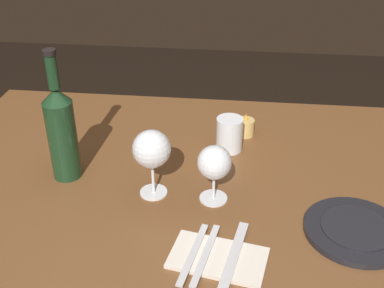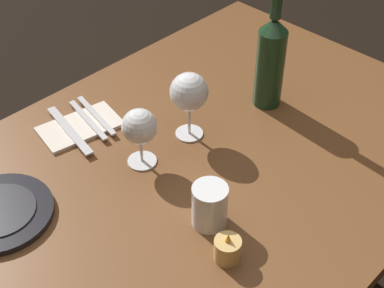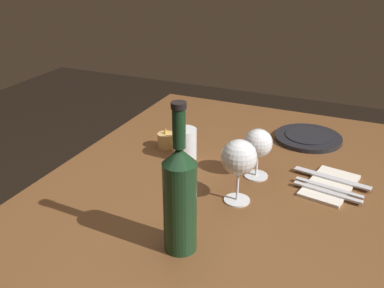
{
  "view_description": "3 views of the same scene",
  "coord_description": "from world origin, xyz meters",
  "px_view_note": "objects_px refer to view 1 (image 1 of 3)",
  "views": [
    {
      "loc": [
        0.15,
        -1.0,
        1.43
      ],
      "look_at": [
        0.04,
        -0.02,
        0.85
      ],
      "focal_mm": 45.15,
      "sensor_mm": 36.0,
      "label": 1
    },
    {
      "loc": [
        0.69,
        0.65,
        1.6
      ],
      "look_at": [
        0.04,
        0.01,
        0.81
      ],
      "focal_mm": 53.01,
      "sensor_mm": 36.0,
      "label": 2
    },
    {
      "loc": [
        -0.98,
        -0.37,
        1.35
      ],
      "look_at": [
        0.01,
        0.07,
        0.85
      ],
      "focal_mm": 42.18,
      "sensor_mm": 36.0,
      "label": 3
    }
  ],
  "objects_px": {
    "wine_bottle": "(61,131)",
    "table_knife": "(233,257)",
    "water_tumbler": "(229,136)",
    "wine_glass_right": "(152,150)",
    "votive_candle": "(245,128)",
    "folded_napkin": "(218,258)",
    "fork_inner": "(206,254)",
    "fork_outer": "(193,254)",
    "dinner_plate": "(356,230)",
    "wine_glass_left": "(214,164)"
  },
  "relations": [
    {
      "from": "wine_bottle",
      "to": "table_knife",
      "type": "xyz_separation_m",
      "value": [
        0.42,
        -0.26,
        -0.12
      ]
    },
    {
      "from": "water_tumbler",
      "to": "wine_bottle",
      "type": "bearing_deg",
      "value": -156.65
    },
    {
      "from": "wine_glass_right",
      "to": "wine_bottle",
      "type": "relative_size",
      "value": 0.51
    },
    {
      "from": "votive_candle",
      "to": "table_knife",
      "type": "distance_m",
      "value": 0.51
    },
    {
      "from": "folded_napkin",
      "to": "fork_inner",
      "type": "relative_size",
      "value": 1.15
    },
    {
      "from": "fork_outer",
      "to": "wine_glass_right",
      "type": "bearing_deg",
      "value": 119.79
    },
    {
      "from": "table_knife",
      "to": "wine_bottle",
      "type": "bearing_deg",
      "value": 148.99
    },
    {
      "from": "water_tumbler",
      "to": "dinner_plate",
      "type": "relative_size",
      "value": 0.43
    },
    {
      "from": "wine_bottle",
      "to": "water_tumbler",
      "type": "bearing_deg",
      "value": 23.35
    },
    {
      "from": "wine_glass_right",
      "to": "fork_inner",
      "type": "distance_m",
      "value": 0.27
    },
    {
      "from": "dinner_plate",
      "to": "folded_napkin",
      "type": "height_order",
      "value": "dinner_plate"
    },
    {
      "from": "folded_napkin",
      "to": "wine_bottle",
      "type": "bearing_deg",
      "value": 147.1
    },
    {
      "from": "dinner_plate",
      "to": "folded_napkin",
      "type": "bearing_deg",
      "value": -158.68
    },
    {
      "from": "wine_bottle",
      "to": "dinner_plate",
      "type": "height_order",
      "value": "wine_bottle"
    },
    {
      "from": "wine_glass_left",
      "to": "dinner_plate",
      "type": "relative_size",
      "value": 0.65
    },
    {
      "from": "wine_glass_left",
      "to": "fork_inner",
      "type": "relative_size",
      "value": 0.79
    },
    {
      "from": "fork_inner",
      "to": "votive_candle",
      "type": "bearing_deg",
      "value": 82.34
    },
    {
      "from": "wine_glass_left",
      "to": "wine_bottle",
      "type": "relative_size",
      "value": 0.43
    },
    {
      "from": "wine_glass_right",
      "to": "votive_candle",
      "type": "distance_m",
      "value": 0.38
    },
    {
      "from": "water_tumbler",
      "to": "fork_outer",
      "type": "distance_m",
      "value": 0.43
    },
    {
      "from": "dinner_plate",
      "to": "fork_outer",
      "type": "bearing_deg",
      "value": -161.63
    },
    {
      "from": "votive_candle",
      "to": "dinner_plate",
      "type": "relative_size",
      "value": 0.31
    },
    {
      "from": "water_tumbler",
      "to": "fork_outer",
      "type": "xyz_separation_m",
      "value": [
        -0.05,
        -0.43,
        -0.03
      ]
    },
    {
      "from": "wine_glass_left",
      "to": "water_tumbler",
      "type": "distance_m",
      "value": 0.24
    },
    {
      "from": "table_knife",
      "to": "votive_candle",
      "type": "bearing_deg",
      "value": 88.45
    },
    {
      "from": "wine_glass_right",
      "to": "folded_napkin",
      "type": "xyz_separation_m",
      "value": [
        0.17,
        -0.2,
        -0.12
      ]
    },
    {
      "from": "wine_glass_right",
      "to": "dinner_plate",
      "type": "xyz_separation_m",
      "value": [
        0.45,
        -0.09,
        -0.11
      ]
    },
    {
      "from": "wine_glass_right",
      "to": "votive_candle",
      "type": "xyz_separation_m",
      "value": [
        0.21,
        0.31,
        -0.1
      ]
    },
    {
      "from": "wine_glass_right",
      "to": "votive_candle",
      "type": "height_order",
      "value": "wine_glass_right"
    },
    {
      "from": "dinner_plate",
      "to": "fork_outer",
      "type": "height_order",
      "value": "dinner_plate"
    },
    {
      "from": "wine_glass_right",
      "to": "dinner_plate",
      "type": "distance_m",
      "value": 0.48
    },
    {
      "from": "votive_candle",
      "to": "dinner_plate",
      "type": "bearing_deg",
      "value": -58.9
    },
    {
      "from": "dinner_plate",
      "to": "fork_outer",
      "type": "distance_m",
      "value": 0.35
    },
    {
      "from": "votive_candle",
      "to": "table_knife",
      "type": "bearing_deg",
      "value": -91.55
    },
    {
      "from": "wine_glass_left",
      "to": "wine_glass_right",
      "type": "height_order",
      "value": "wine_glass_right"
    },
    {
      "from": "dinner_plate",
      "to": "folded_napkin",
      "type": "distance_m",
      "value": 0.31
    },
    {
      "from": "wine_bottle",
      "to": "fork_outer",
      "type": "xyz_separation_m",
      "value": [
        0.34,
        -0.26,
        -0.12
      ]
    },
    {
      "from": "table_knife",
      "to": "fork_inner",
      "type": "bearing_deg",
      "value": 180.0
    },
    {
      "from": "water_tumbler",
      "to": "folded_napkin",
      "type": "relative_size",
      "value": 0.45
    },
    {
      "from": "fork_inner",
      "to": "fork_outer",
      "type": "distance_m",
      "value": 0.02
    },
    {
      "from": "dinner_plate",
      "to": "table_knife",
      "type": "distance_m",
      "value": 0.28
    },
    {
      "from": "fork_inner",
      "to": "table_knife",
      "type": "height_order",
      "value": "same"
    },
    {
      "from": "votive_candle",
      "to": "dinner_plate",
      "type": "distance_m",
      "value": 0.47
    },
    {
      "from": "dinner_plate",
      "to": "fork_inner",
      "type": "bearing_deg",
      "value": -160.26
    },
    {
      "from": "wine_glass_left",
      "to": "wine_bottle",
      "type": "distance_m",
      "value": 0.38
    },
    {
      "from": "fork_outer",
      "to": "fork_inner",
      "type": "bearing_deg",
      "value": 0.0
    },
    {
      "from": "table_knife",
      "to": "wine_glass_left",
      "type": "bearing_deg",
      "value": 105.26
    },
    {
      "from": "wine_bottle",
      "to": "table_knife",
      "type": "relative_size",
      "value": 1.57
    },
    {
      "from": "wine_glass_right",
      "to": "wine_bottle",
      "type": "height_order",
      "value": "wine_bottle"
    },
    {
      "from": "water_tumbler",
      "to": "table_knife",
      "type": "distance_m",
      "value": 0.43
    }
  ]
}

